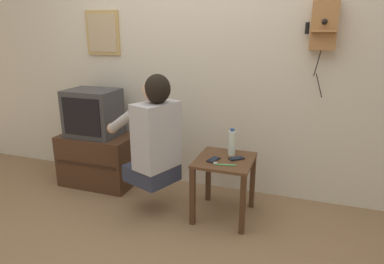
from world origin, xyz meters
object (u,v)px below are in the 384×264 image
object	(u,v)px
television	(93,113)
wall_phone_antique	(324,25)
person	(154,134)
water_bottle	(232,143)
cell_phone_held	(213,160)
cell_phone_spare	(236,158)
toothbrush	(223,164)
framed_picture	(103,33)

from	to	relation	value
television	wall_phone_antique	distance (m)	2.17
person	water_bottle	world-z (taller)	person
television	water_bottle	size ratio (longest dim) A/B	2.13
person	cell_phone_held	distance (m)	0.51
television	cell_phone_spare	size ratio (longest dim) A/B	3.61
television	toothbrush	size ratio (longest dim) A/B	2.84
cell_phone_held	water_bottle	xyz separation A→B (m)	(0.11, 0.17, 0.10)
cell_phone_spare	water_bottle	xyz separation A→B (m)	(-0.06, 0.08, 0.10)
television	wall_phone_antique	xyz separation A→B (m)	(2.00, 0.25, 0.80)
person	cell_phone_spare	xyz separation A→B (m)	(0.64, 0.17, -0.19)
person	cell_phone_spare	distance (m)	0.69
person	framed_picture	bearing A→B (deg)	73.65
cell_phone_spare	toothbrush	bearing A→B (deg)	-64.51
cell_phone_spare	wall_phone_antique	bearing A→B (deg)	86.64
television	person	bearing A→B (deg)	-22.95
water_bottle	toothbrush	size ratio (longest dim) A/B	1.34
person	water_bottle	distance (m)	0.64
water_bottle	framed_picture	bearing A→B (deg)	164.56
cell_phone_held	water_bottle	distance (m)	0.22
framed_picture	toothbrush	world-z (taller)	framed_picture
person	water_bottle	size ratio (longest dim) A/B	3.97
television	water_bottle	bearing A→B (deg)	-3.82
person	cell_phone_held	bearing A→B (deg)	-58.93
wall_phone_antique	cell_phone_spare	distance (m)	1.24
television	cell_phone_held	xyz separation A→B (m)	(1.28, -0.26, -0.22)
wall_phone_antique	framed_picture	distance (m)	2.03
wall_phone_antique	cell_phone_spare	xyz separation A→B (m)	(-0.56, -0.43, -1.02)
cell_phone_spare	toothbrush	xyz separation A→B (m)	(-0.07, -0.16, 0.00)
water_bottle	toothbrush	distance (m)	0.26
television	framed_picture	world-z (taller)	framed_picture
cell_phone_held	framed_picture	bearing A→B (deg)	172.21
toothbrush	television	bearing A→B (deg)	64.87
cell_phone_held	television	bearing A→B (deg)	-176.13
wall_phone_antique	water_bottle	bearing A→B (deg)	-150.71
television	wall_phone_antique	bearing A→B (deg)	7.20
person	wall_phone_antique	world-z (taller)	wall_phone_antique
cell_phone_spare	toothbrush	size ratio (longest dim) A/B	0.79
wall_phone_antique	cell_phone_held	size ratio (longest dim) A/B	5.79
person	framed_picture	distance (m)	1.30
cell_phone_held	toothbrush	xyz separation A→B (m)	(0.10, -0.07, 0.00)
person	toothbrush	xyz separation A→B (m)	(0.57, 0.01, -0.19)
water_bottle	person	bearing A→B (deg)	-156.59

